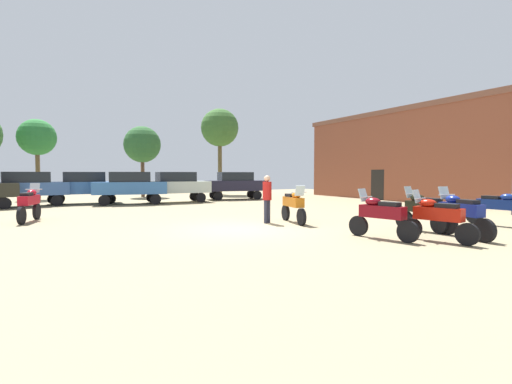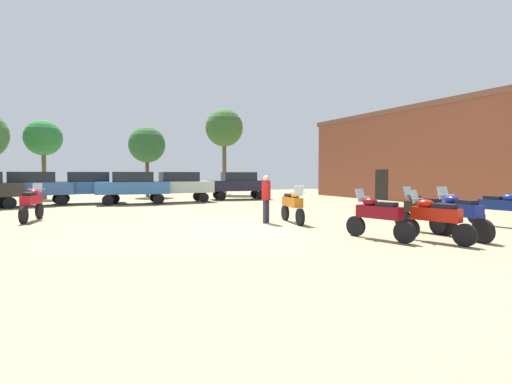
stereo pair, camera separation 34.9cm
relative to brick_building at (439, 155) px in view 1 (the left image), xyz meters
The scene contains 18 objects.
ground_plane 19.00m from the brick_building, 163.96° to the right, with size 44.00×52.00×0.02m.
brick_building is the anchor object (origin of this frame).
motorcycle_1 16.34m from the brick_building, 163.14° to the right, with size 0.72×2.16×1.46m.
motorcycle_2 17.80m from the brick_building, 149.94° to the right, with size 0.73×2.16×1.45m.
motorcycle_3 24.48m from the brick_building, behind, with size 0.83×2.26×1.51m.
motorcycle_4 16.50m from the brick_building, 143.07° to the right, with size 0.70×2.22×1.50m.
motorcycle_5 15.72m from the brick_building, 146.61° to the right, with size 0.62×2.10×1.47m.
motorcycle_6 13.36m from the brick_building, 136.49° to the right, with size 0.62×2.20×1.44m.
motorcycle_7 17.50m from the brick_building, 145.20° to the right, with size 0.73×2.09×1.44m.
car_1 14.42m from the brick_building, 145.16° to the left, with size 4.55×2.53×2.00m.
car_3 18.12m from the brick_building, 155.71° to the left, with size 4.38×1.99×2.00m.
car_4 23.70m from the brick_building, 156.99° to the left, with size 4.41×2.09×2.00m.
car_5 20.76m from the brick_building, 159.08° to the left, with size 4.57×2.61×2.00m.
car_6 26.42m from the brick_building, 160.67° to the left, with size 4.48×2.30×2.00m.
person_1 17.05m from the brick_building, 165.46° to the right, with size 0.44×0.44×1.83m.
tree_1 22.37m from the brick_building, 139.62° to the left, with size 2.93×2.93×5.73m.
tree_3 18.18m from the brick_building, 123.81° to the left, with size 3.42×3.42×7.78m.
tree_5 29.04m from the brick_building, 147.31° to the left, with size 2.67×2.67×5.93m.
Camera 1 is at (-5.62, -11.23, 1.92)m, focal length 26.02 mm.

